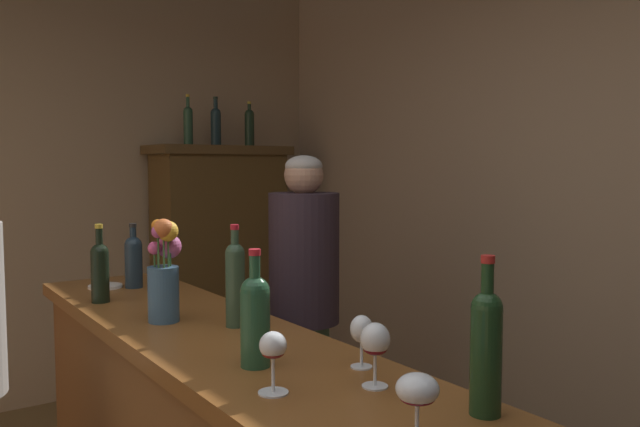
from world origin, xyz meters
TOP-DOWN VIEW (x-y plane):
  - display_cabinet at (1.58, 2.62)m, footprint 0.94×0.45m
  - wine_bottle_merlot at (0.58, 0.44)m, footprint 0.06×0.06m
  - wine_bottle_syrah at (0.53, 1.28)m, footprint 0.07×0.07m
  - wine_bottle_rose at (0.67, -0.50)m, footprint 0.07×0.07m
  - wine_bottle_riesling at (0.43, 0.05)m, footprint 0.08×0.08m
  - wine_bottle_malbec at (0.33, 1.06)m, footprint 0.07×0.07m
  - wine_glass_front at (0.58, -0.24)m, footprint 0.07×0.07m
  - wine_glass_mid at (0.45, -0.52)m, footprint 0.08×0.08m
  - wine_glass_rear at (0.65, -0.11)m, footprint 0.06×0.06m
  - wine_glass_spare at (0.37, -0.14)m, footprint 0.07×0.07m
  - flower_arrangement at (0.42, 0.64)m, footprint 0.13×0.13m
  - cheese_plate at (0.42, 1.34)m, footprint 0.14×0.14m
  - display_bottle_left at (1.36, 2.62)m, footprint 0.06×0.06m
  - display_bottle_midleft at (1.56, 2.62)m, footprint 0.07×0.07m
  - display_bottle_center at (1.82, 2.62)m, footprint 0.07×0.07m
  - bartender at (1.28, 1.10)m, footprint 0.33×0.33m

SIDE VIEW (x-z plane):
  - bartender at x=1.28m, z-range 0.08..1.64m
  - display_cabinet at x=1.58m, z-range 0.03..1.69m
  - cheese_plate at x=0.42m, z-range 1.00..1.01m
  - wine_glass_rear at x=0.65m, z-range 1.03..1.16m
  - wine_glass_mid at x=0.45m, z-range 1.03..1.16m
  - wine_glass_spare at x=0.37m, z-range 1.03..1.17m
  - wine_glass_front at x=0.58m, z-range 1.03..1.18m
  - wine_bottle_syrah at x=0.53m, z-range 0.99..1.26m
  - wine_bottle_malbec at x=0.33m, z-range 0.98..1.28m
  - wine_bottle_riesling at x=0.43m, z-range 0.98..1.28m
  - wine_bottle_rose at x=0.67m, z-range 0.98..1.31m
  - wine_bottle_merlot at x=0.58m, z-range 0.99..1.32m
  - flower_arrangement at x=0.42m, z-range 1.00..1.35m
  - display_bottle_left at x=1.36m, z-range 1.63..1.96m
  - display_bottle_center at x=1.82m, z-range 1.64..1.95m
  - display_bottle_midleft at x=1.56m, z-range 1.63..1.96m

